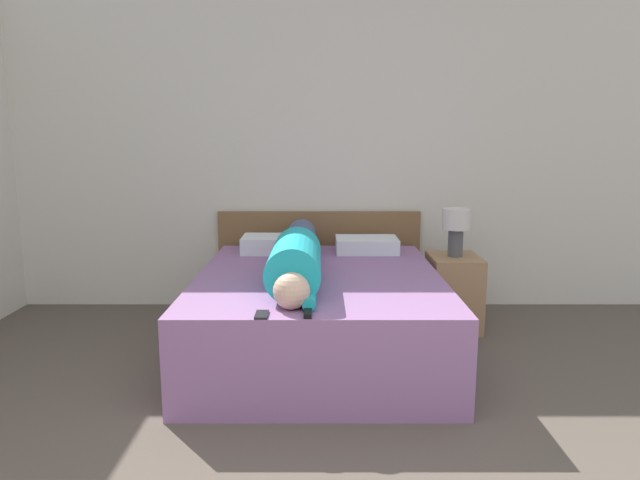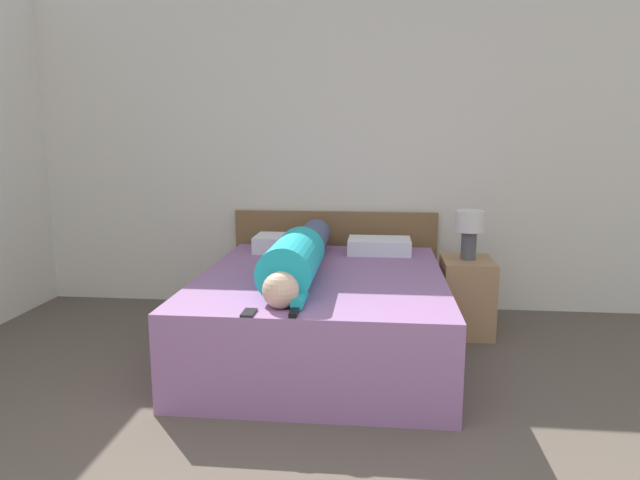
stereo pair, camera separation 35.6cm
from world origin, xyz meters
name	(u,v)px [view 2 (the right image)]	position (x,y,z in m)	size (l,w,h in m)	color
wall_back	(337,153)	(0.00, 3.87, 1.30)	(6.30, 0.06, 2.60)	silver
bed	(322,313)	(-0.01, 2.72, 0.27)	(1.58, 1.94, 0.55)	#936699
headboard	(335,259)	(-0.01, 3.80, 0.41)	(1.70, 0.04, 0.82)	brown
nightstand	(466,296)	(1.01, 3.24, 0.28)	(0.36, 0.46, 0.56)	#A37A51
table_lamp	(470,228)	(1.01, 3.24, 0.79)	(0.21, 0.21, 0.36)	#4C4C51
person_lying	(300,255)	(-0.15, 2.65, 0.68)	(0.31, 1.81, 0.31)	#DBB293
pillow_near_headboard	(288,243)	(-0.35, 3.43, 0.61)	(0.50, 0.34, 0.13)	white
pillow_second	(379,246)	(0.36, 3.43, 0.61)	(0.48, 0.34, 0.11)	white
tv_remote	(295,312)	(-0.06, 1.84, 0.56)	(0.04, 0.15, 0.02)	black
cell_phone	(249,313)	(-0.29, 1.82, 0.56)	(0.06, 0.13, 0.01)	black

